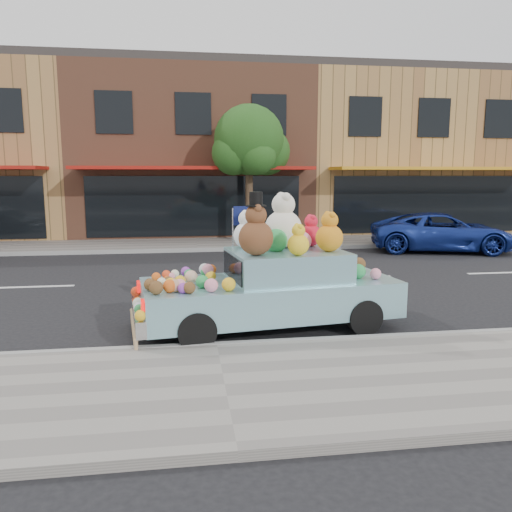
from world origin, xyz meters
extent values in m
plane|color=black|center=(0.00, 0.00, 0.00)|extent=(120.00, 120.00, 0.00)
cube|color=gray|center=(0.00, -6.50, 0.06)|extent=(60.00, 3.00, 0.12)
cube|color=gray|center=(0.00, 6.50, 0.06)|extent=(60.00, 3.00, 0.12)
cube|color=gray|center=(0.00, -5.00, 0.07)|extent=(60.00, 0.12, 0.13)
cube|color=gray|center=(0.00, 5.00, 0.07)|extent=(60.00, 0.12, 0.13)
cube|color=black|center=(-7.00, 7.98, 5.00)|extent=(1.40, 0.06, 1.60)
cube|color=#91563D|center=(0.00, 12.00, 3.50)|extent=(10.00, 8.00, 7.00)
cube|color=#332D2B|center=(0.00, 12.00, 7.15)|extent=(10.00, 8.00, 0.30)
cube|color=black|center=(0.00, 7.98, 1.40)|extent=(8.50, 0.06, 2.40)
cube|color=maroon|center=(0.00, 7.10, 2.90)|extent=(9.00, 1.80, 0.12)
cube|color=black|center=(-3.00, 7.98, 5.00)|extent=(1.40, 0.06, 1.60)
cube|color=black|center=(0.00, 7.98, 5.00)|extent=(1.40, 0.06, 1.60)
cube|color=black|center=(3.00, 7.98, 5.00)|extent=(1.40, 0.06, 1.60)
cube|color=#AB8047|center=(10.00, 12.00, 3.50)|extent=(10.00, 8.00, 7.00)
cube|color=#332D2B|center=(10.00, 12.00, 7.15)|extent=(10.00, 8.00, 0.30)
cube|color=black|center=(10.00, 7.98, 1.40)|extent=(8.50, 0.06, 2.40)
cube|color=orange|center=(10.00, 7.10, 2.90)|extent=(9.00, 1.80, 0.12)
cube|color=black|center=(7.00, 7.98, 5.00)|extent=(1.40, 0.06, 1.60)
cube|color=black|center=(10.00, 7.98, 5.00)|extent=(1.40, 0.06, 1.60)
cube|color=black|center=(13.00, 7.98, 5.00)|extent=(1.40, 0.06, 1.60)
cylinder|color=#38281C|center=(2.00, 6.50, 1.60)|extent=(0.28, 0.28, 3.20)
sphere|color=#1D4012|center=(2.00, 6.50, 3.92)|extent=(2.60, 2.60, 2.60)
sphere|color=#1D4012|center=(2.70, 6.80, 3.52)|extent=(1.80, 1.80, 1.80)
sphere|color=#1D4012|center=(1.40, 6.30, 3.42)|extent=(1.60, 1.60, 1.60)
sphere|color=#1D4012|center=(2.20, 5.90, 3.32)|extent=(1.40, 1.40, 1.40)
sphere|color=#1D4012|center=(1.70, 7.10, 3.62)|extent=(1.60, 1.60, 1.60)
imported|color=navy|center=(8.43, 3.91, 0.67)|extent=(5.25, 3.44, 1.34)
cylinder|color=black|center=(2.48, -4.56, 0.30)|extent=(0.62, 0.28, 0.60)
cylinder|color=black|center=(2.28, -3.01, 0.30)|extent=(0.62, 0.28, 0.60)
cylinder|color=black|center=(-0.29, -4.92, 0.30)|extent=(0.62, 0.28, 0.60)
cylinder|color=black|center=(-0.50, -3.38, 0.30)|extent=(0.62, 0.28, 0.60)
cube|color=#82B7C2|center=(0.99, -3.97, 0.55)|extent=(4.48, 2.25, 0.60)
cube|color=#82B7C2|center=(1.29, -3.93, 1.10)|extent=(2.08, 1.73, 0.50)
cube|color=silver|center=(-1.21, -4.26, 0.40)|extent=(0.39, 1.79, 0.26)
cube|color=red|center=(-1.07, -4.92, 0.72)|extent=(0.10, 0.29, 0.16)
cube|color=red|center=(-1.25, -3.57, 0.72)|extent=(0.10, 0.29, 0.16)
cube|color=black|center=(0.35, -4.05, 1.10)|extent=(0.21, 1.29, 0.40)
sphere|color=#573019|center=(0.69, -4.36, 1.63)|extent=(0.57, 0.57, 0.57)
sphere|color=#573019|center=(0.69, -4.36, 2.00)|extent=(0.35, 0.35, 0.35)
sphere|color=#573019|center=(0.69, -4.48, 2.11)|extent=(0.13, 0.13, 0.13)
sphere|color=#573019|center=(0.69, -4.24, 2.11)|extent=(0.13, 0.13, 0.13)
cylinder|color=black|center=(0.69, -4.36, 2.15)|extent=(0.33, 0.33, 0.02)
cylinder|color=black|center=(0.69, -4.36, 2.26)|extent=(0.21, 0.21, 0.22)
sphere|color=beige|center=(1.29, -3.57, 1.69)|extent=(0.67, 0.67, 0.67)
sphere|color=beige|center=(1.29, -3.57, 2.12)|extent=(0.42, 0.42, 0.42)
sphere|color=beige|center=(1.29, -3.72, 2.25)|extent=(0.16, 0.16, 0.16)
sphere|color=beige|center=(1.29, -3.43, 2.25)|extent=(0.16, 0.16, 0.16)
sphere|color=orange|center=(1.97, -4.14, 1.58)|extent=(0.47, 0.47, 0.47)
sphere|color=orange|center=(1.97, -4.14, 1.88)|extent=(0.29, 0.29, 0.29)
sphere|color=orange|center=(1.97, -4.24, 1.98)|extent=(0.11, 0.11, 0.11)
sphere|color=orange|center=(1.97, -4.04, 1.98)|extent=(0.11, 0.11, 0.11)
sphere|color=red|center=(1.83, -3.45, 1.55)|extent=(0.39, 0.39, 0.39)
sphere|color=red|center=(1.83, -3.45, 1.80)|extent=(0.24, 0.24, 0.24)
sphere|color=red|center=(1.83, -3.54, 1.88)|extent=(0.09, 0.09, 0.09)
sphere|color=red|center=(1.83, -3.37, 1.88)|extent=(0.09, 0.09, 0.09)
sphere|color=white|center=(0.64, -3.56, 1.58)|extent=(0.46, 0.46, 0.46)
sphere|color=white|center=(0.64, -3.56, 1.88)|extent=(0.29, 0.29, 0.29)
sphere|color=white|center=(0.64, -3.66, 1.97)|extent=(0.11, 0.11, 0.11)
sphere|color=white|center=(0.64, -3.46, 1.97)|extent=(0.11, 0.11, 0.11)
sphere|color=#F9AF1B|center=(1.36, -4.47, 1.53)|extent=(0.35, 0.35, 0.35)
sphere|color=#F9AF1B|center=(1.36, -4.47, 1.75)|extent=(0.22, 0.22, 0.22)
sphere|color=#F9AF1B|center=(1.36, -4.55, 1.82)|extent=(0.08, 0.08, 0.08)
sphere|color=#F9AF1B|center=(1.36, -4.40, 1.82)|extent=(0.08, 0.08, 0.08)
sphere|color=#268B42|center=(1.09, -3.95, 1.53)|extent=(0.40, 0.40, 0.40)
sphere|color=pink|center=(1.58, -3.84, 1.50)|extent=(0.32, 0.32, 0.32)
sphere|color=#7D3095|center=(-0.49, -4.74, 0.93)|extent=(0.16, 0.16, 0.16)
sphere|color=#533317|center=(-0.39, -4.78, 0.94)|extent=(0.19, 0.19, 0.19)
sphere|color=#268B42|center=(-0.11, -3.43, 0.92)|extent=(0.13, 0.13, 0.13)
sphere|color=#A5795B|center=(0.22, -4.69, 0.92)|extent=(0.15, 0.15, 0.15)
sphere|color=#C24B12|center=(-0.74, -4.04, 0.92)|extent=(0.14, 0.14, 0.14)
sphere|color=orange|center=(0.22, -4.70, 0.96)|extent=(0.22, 0.22, 0.22)
sphere|color=#7D3095|center=(-0.44, -3.44, 0.94)|extent=(0.17, 0.17, 0.17)
sphere|color=red|center=(-0.75, -3.73, 0.92)|extent=(0.15, 0.15, 0.15)
sphere|color=orange|center=(-0.67, -4.56, 0.95)|extent=(0.21, 0.21, 0.21)
sphere|color=orange|center=(0.00, -3.87, 0.93)|extent=(0.16, 0.16, 0.16)
sphere|color=pink|center=(-0.53, -4.59, 0.95)|extent=(0.19, 0.19, 0.19)
sphere|color=#C24B12|center=(-0.69, -4.66, 0.95)|extent=(0.21, 0.21, 0.21)
sphere|color=#268B42|center=(-0.38, -3.67, 0.93)|extent=(0.17, 0.17, 0.17)
sphere|color=silver|center=(-0.10, -3.33, 0.95)|extent=(0.20, 0.20, 0.20)
sphere|color=#A5795B|center=(-0.61, -4.63, 0.95)|extent=(0.20, 0.20, 0.20)
sphere|color=#533317|center=(-0.88, -4.77, 0.96)|extent=(0.21, 0.21, 0.21)
sphere|color=#533317|center=(-0.71, -4.22, 0.93)|extent=(0.16, 0.16, 0.16)
sphere|color=beige|center=(-0.63, -3.56, 0.92)|extent=(0.15, 0.15, 0.15)
sphere|color=#C24B12|center=(0.02, -3.34, 0.94)|extent=(0.18, 0.18, 0.18)
sphere|color=orange|center=(-0.03, -3.94, 0.93)|extent=(0.16, 0.16, 0.16)
sphere|color=#268B42|center=(-0.18, -4.42, 0.96)|extent=(0.21, 0.21, 0.21)
sphere|color=pink|center=(-0.05, -3.42, 0.96)|extent=(0.21, 0.21, 0.21)
sphere|color=#533317|center=(-0.99, -4.48, 0.95)|extent=(0.19, 0.19, 0.19)
sphere|color=red|center=(-0.77, -3.60, 0.93)|extent=(0.15, 0.15, 0.15)
sphere|color=#C24B12|center=(-0.93, -3.80, 0.93)|extent=(0.15, 0.15, 0.15)
sphere|color=beige|center=(-0.82, -4.27, 0.93)|extent=(0.16, 0.16, 0.16)
sphere|color=pink|center=(-0.05, -4.72, 0.96)|extent=(0.21, 0.21, 0.21)
sphere|color=orange|center=(-0.53, -4.26, 0.94)|extent=(0.18, 0.18, 0.18)
sphere|color=#268B42|center=(-0.43, -4.60, 0.92)|extent=(0.13, 0.13, 0.13)
sphere|color=pink|center=(-0.68, -3.75, 0.92)|extent=(0.13, 0.13, 0.13)
sphere|color=#D8A88C|center=(-0.35, -4.09, 0.97)|extent=(0.22, 0.22, 0.22)
sphere|color=beige|center=(-1.19, -4.36, 0.62)|extent=(0.18, 0.18, 0.18)
sphere|color=silver|center=(-1.16, -4.59, 0.61)|extent=(0.17, 0.17, 0.17)
sphere|color=pink|center=(-1.31, -3.49, 0.60)|extent=(0.13, 0.13, 0.13)
sphere|color=#C24B12|center=(-1.22, -4.15, 0.60)|extent=(0.15, 0.15, 0.15)
sphere|color=orange|center=(-1.10, -5.05, 0.61)|extent=(0.17, 0.17, 0.17)
sphere|color=#A5795B|center=(-1.21, -4.27, 0.61)|extent=(0.16, 0.16, 0.16)
sphere|color=#268B42|center=(-1.15, -4.67, 0.61)|extent=(0.15, 0.15, 0.15)
sphere|color=red|center=(-1.30, -3.53, 0.62)|extent=(0.18, 0.18, 0.18)
sphere|color=pink|center=(2.26, -3.51, 0.97)|extent=(0.25, 0.25, 0.25)
sphere|color=#533317|center=(2.79, -3.39, 0.98)|extent=(0.26, 0.26, 0.26)
sphere|color=pink|center=(2.32, -3.48, 0.98)|extent=(0.25, 0.25, 0.25)
sphere|color=pink|center=(2.81, -4.17, 0.95)|extent=(0.19, 0.19, 0.19)
sphere|color=#268B42|center=(2.53, -4.06, 0.98)|extent=(0.26, 0.26, 0.26)
cylinder|color=#997A54|center=(-1.18, -5.11, 0.17)|extent=(0.06, 0.06, 0.17)
sphere|color=#997A54|center=(-1.18, -5.11, 0.26)|extent=(0.07, 0.07, 0.07)
cylinder|color=#997A54|center=(-1.19, -4.99, 0.17)|extent=(0.06, 0.06, 0.17)
sphere|color=#997A54|center=(-1.19, -4.99, 0.26)|extent=(0.07, 0.07, 0.07)
cylinder|color=#997A54|center=(-1.21, -4.87, 0.17)|extent=(0.06, 0.06, 0.17)
sphere|color=#997A54|center=(-1.21, -4.87, 0.26)|extent=(0.07, 0.07, 0.07)
cylinder|color=#997A54|center=(-1.22, -4.75, 0.17)|extent=(0.06, 0.06, 0.17)
sphere|color=#997A54|center=(-1.22, -4.75, 0.26)|extent=(0.07, 0.07, 0.07)
cylinder|color=#997A54|center=(-1.24, -4.63, 0.17)|extent=(0.06, 0.06, 0.17)
sphere|color=#997A54|center=(-1.24, -4.63, 0.26)|extent=(0.07, 0.07, 0.07)
cylinder|color=#997A54|center=(-1.26, -4.51, 0.17)|extent=(0.06, 0.06, 0.17)
sphere|color=#997A54|center=(-1.26, -4.51, 0.26)|extent=(0.07, 0.07, 0.07)
cylinder|color=#997A54|center=(-1.27, -4.39, 0.17)|extent=(0.06, 0.06, 0.17)
sphere|color=#997A54|center=(-1.27, -4.39, 0.26)|extent=(0.07, 0.07, 0.07)
cylinder|color=#997A54|center=(-1.29, -4.27, 0.17)|extent=(0.06, 0.06, 0.17)
sphere|color=#997A54|center=(-1.29, -4.27, 0.26)|extent=(0.07, 0.07, 0.07)
cylinder|color=#997A54|center=(-1.30, -4.15, 0.17)|extent=(0.06, 0.06, 0.17)
sphere|color=#997A54|center=(-1.30, -4.15, 0.26)|extent=(0.07, 0.07, 0.07)
cylinder|color=#997A54|center=(-1.32, -4.02, 0.17)|extent=(0.06, 0.06, 0.17)
sphere|color=#997A54|center=(-1.32, -4.02, 0.26)|extent=(0.07, 0.07, 0.07)
cylinder|color=#997A54|center=(-1.33, -3.90, 0.17)|extent=(0.06, 0.06, 0.17)
sphere|color=#997A54|center=(-1.33, -3.90, 0.26)|extent=(0.07, 0.07, 0.07)
cylinder|color=#997A54|center=(-1.35, -3.78, 0.17)|extent=(0.06, 0.06, 0.17)
sphere|color=#997A54|center=(-1.35, -3.78, 0.26)|extent=(0.07, 0.07, 0.07)
cylinder|color=#997A54|center=(-1.37, -3.66, 0.17)|extent=(0.06, 0.06, 0.17)
sphere|color=#997A54|center=(-1.37, -3.66, 0.26)|extent=(0.07, 0.07, 0.07)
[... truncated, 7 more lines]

